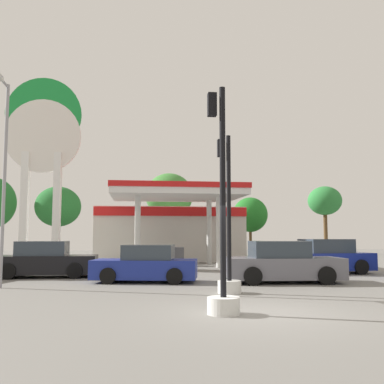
{
  "coord_description": "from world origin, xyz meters",
  "views": [
    {
      "loc": [
        -2.85,
        -10.38,
        1.81
      ],
      "look_at": [
        0.4,
        15.26,
        4.31
      ],
      "focal_mm": 41.86,
      "sensor_mm": 36.0,
      "label": 1
    }
  ],
  "objects_px": {
    "traffic_signal_2": "(222,253)",
    "tree_3": "(250,215)",
    "tree_4": "(325,201)",
    "corner_streetlamp": "(3,163)",
    "station_pole_sign": "(43,147)",
    "tree_2": "(169,196)",
    "car_5": "(282,264)",
    "car_2": "(146,265)",
    "traffic_signal_1": "(228,251)",
    "car_3": "(324,258)",
    "car_4": "(45,261)",
    "tree_1": "(58,207)"
  },
  "relations": [
    {
      "from": "traffic_signal_2",
      "to": "tree_3",
      "type": "height_order",
      "value": "traffic_signal_2"
    },
    {
      "from": "tree_4",
      "to": "corner_streetlamp",
      "type": "relative_size",
      "value": 0.9
    },
    {
      "from": "tree_4",
      "to": "corner_streetlamp",
      "type": "bearing_deg",
      "value": -132.47
    },
    {
      "from": "station_pole_sign",
      "to": "tree_2",
      "type": "relative_size",
      "value": 1.5
    },
    {
      "from": "car_5",
      "to": "tree_3",
      "type": "height_order",
      "value": "tree_3"
    },
    {
      "from": "car_2",
      "to": "tree_2",
      "type": "bearing_deg",
      "value": 83.34
    },
    {
      "from": "traffic_signal_1",
      "to": "tree_2",
      "type": "distance_m",
      "value": 25.98
    },
    {
      "from": "traffic_signal_2",
      "to": "car_3",
      "type": "bearing_deg",
      "value": 55.9
    },
    {
      "from": "car_4",
      "to": "tree_2",
      "type": "distance_m",
      "value": 21.1
    },
    {
      "from": "tree_4",
      "to": "car_3",
      "type": "bearing_deg",
      "value": -114.17
    },
    {
      "from": "car_3",
      "to": "car_5",
      "type": "distance_m",
      "value": 4.98
    },
    {
      "from": "tree_2",
      "to": "tree_4",
      "type": "relative_size",
      "value": 1.13
    },
    {
      "from": "traffic_signal_1",
      "to": "traffic_signal_2",
      "type": "bearing_deg",
      "value": -104.02
    },
    {
      "from": "car_2",
      "to": "traffic_signal_1",
      "type": "distance_m",
      "value": 4.48
    },
    {
      "from": "corner_streetlamp",
      "to": "traffic_signal_2",
      "type": "bearing_deg",
      "value": -41.3
    },
    {
      "from": "tree_3",
      "to": "traffic_signal_1",
      "type": "bearing_deg",
      "value": -106.28
    },
    {
      "from": "tree_2",
      "to": "station_pole_sign",
      "type": "bearing_deg",
      "value": -122.04
    },
    {
      "from": "car_3",
      "to": "tree_3",
      "type": "bearing_deg",
      "value": 86.76
    },
    {
      "from": "station_pole_sign",
      "to": "car_2",
      "type": "bearing_deg",
      "value": -56.38
    },
    {
      "from": "car_4",
      "to": "tree_4",
      "type": "distance_m",
      "value": 30.38
    },
    {
      "from": "car_2",
      "to": "tree_4",
      "type": "xyz_separation_m",
      "value": [
        17.64,
        23.21,
        4.4
      ]
    },
    {
      "from": "car_2",
      "to": "car_5",
      "type": "bearing_deg",
      "value": -9.02
    },
    {
      "from": "traffic_signal_1",
      "to": "tree_2",
      "type": "bearing_deg",
      "value": 89.88
    },
    {
      "from": "traffic_signal_1",
      "to": "corner_streetlamp",
      "type": "bearing_deg",
      "value": 164.28
    },
    {
      "from": "car_2",
      "to": "traffic_signal_1",
      "type": "xyz_separation_m",
      "value": [
        2.52,
        -3.65,
        0.67
      ]
    },
    {
      "from": "car_2",
      "to": "car_4",
      "type": "xyz_separation_m",
      "value": [
        -4.27,
        2.61,
        0.05
      ]
    },
    {
      "from": "car_4",
      "to": "tree_4",
      "type": "bearing_deg",
      "value": 43.24
    },
    {
      "from": "traffic_signal_2",
      "to": "tree_3",
      "type": "bearing_deg",
      "value": 74.01
    },
    {
      "from": "car_5",
      "to": "traffic_signal_2",
      "type": "bearing_deg",
      "value": -119.17
    },
    {
      "from": "station_pole_sign",
      "to": "tree_2",
      "type": "xyz_separation_m",
      "value": [
        8.35,
        13.34,
        -1.59
      ]
    },
    {
      "from": "car_4",
      "to": "tree_3",
      "type": "distance_m",
      "value": 22.59
    },
    {
      "from": "tree_3",
      "to": "corner_streetlamp",
      "type": "xyz_separation_m",
      "value": [
        -14.51,
        -21.81,
        0.73
      ]
    },
    {
      "from": "traffic_signal_2",
      "to": "car_5",
      "type": "bearing_deg",
      "value": 60.83
    },
    {
      "from": "tree_2",
      "to": "car_5",
      "type": "bearing_deg",
      "value": -83.38
    },
    {
      "from": "car_4",
      "to": "car_3",
      "type": "bearing_deg",
      "value": 1.28
    },
    {
      "from": "car_2",
      "to": "tree_2",
      "type": "relative_size",
      "value": 0.58
    },
    {
      "from": "car_3",
      "to": "traffic_signal_2",
      "type": "height_order",
      "value": "traffic_signal_2"
    },
    {
      "from": "tree_3",
      "to": "tree_2",
      "type": "bearing_deg",
      "value": 165.85
    },
    {
      "from": "car_4",
      "to": "tree_1",
      "type": "relative_size",
      "value": 0.73
    },
    {
      "from": "station_pole_sign",
      "to": "car_4",
      "type": "height_order",
      "value": "station_pole_sign"
    },
    {
      "from": "car_4",
      "to": "traffic_signal_1",
      "type": "bearing_deg",
      "value": -42.67
    },
    {
      "from": "car_2",
      "to": "car_3",
      "type": "xyz_separation_m",
      "value": [
        8.52,
        2.9,
        0.08
      ]
    },
    {
      "from": "traffic_signal_1",
      "to": "traffic_signal_2",
      "type": "distance_m",
      "value": 3.8
    },
    {
      "from": "car_3",
      "to": "tree_4",
      "type": "relative_size",
      "value": 0.72
    },
    {
      "from": "car_3",
      "to": "tree_2",
      "type": "height_order",
      "value": "tree_2"
    },
    {
      "from": "traffic_signal_2",
      "to": "corner_streetlamp",
      "type": "bearing_deg",
      "value": 138.7
    },
    {
      "from": "car_5",
      "to": "traffic_signal_1",
      "type": "bearing_deg",
      "value": -133.87
    },
    {
      "from": "traffic_signal_1",
      "to": "corner_streetlamp",
      "type": "distance_m",
      "value": 8.37
    },
    {
      "from": "car_5",
      "to": "tree_4",
      "type": "height_order",
      "value": "tree_4"
    },
    {
      "from": "car_2",
      "to": "traffic_signal_2",
      "type": "distance_m",
      "value": 7.54
    }
  ]
}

